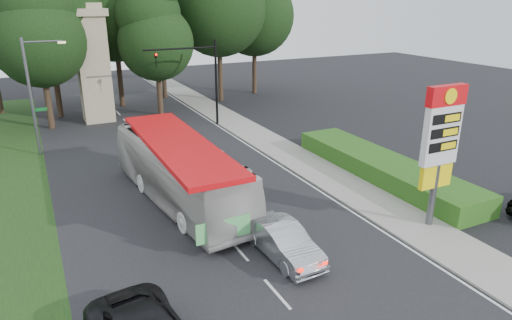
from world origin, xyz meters
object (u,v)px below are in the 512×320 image
monument (93,63)px  traffic_signal_mast (201,72)px  transit_bus (180,172)px  gas_station_pylon (441,138)px  sedan_silver (283,241)px  streetlight_signs (34,92)px

monument → traffic_signal_mast: bearing=-38.0°
monument → transit_bus: size_ratio=0.81×
monument → gas_station_pylon: bearing=-68.2°
transit_bus → sedan_silver: size_ratio=2.75×
traffic_signal_mast → sedan_silver: 22.04m
traffic_signal_mast → transit_bus: (-6.39, -14.02, -2.95)m
gas_station_pylon → streetlight_signs: 25.74m
streetlight_signs → sedan_silver: (8.49, -19.29, -3.70)m
streetlight_signs → monument: monument is taller
monument → transit_bus: 20.34m
monument → streetlight_signs: bearing=-122.0°
streetlight_signs → gas_station_pylon: bearing=-51.0°
monument → transit_bus: bearing=-86.3°
gas_station_pylon → streetlight_signs: size_ratio=0.86×
gas_station_pylon → traffic_signal_mast: traffic_signal_mast is taller
gas_station_pylon → sedan_silver: (-7.70, 0.72, -3.71)m
transit_bus → traffic_signal_mast: bearing=59.0°
streetlight_signs → traffic_signal_mast: bearing=8.9°
transit_bus → sedan_silver: (2.21, -7.27, -0.98)m
traffic_signal_mast → transit_bus: traffic_signal_mast is taller
streetlight_signs → transit_bus: bearing=-62.4°
traffic_signal_mast → monument: 9.76m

